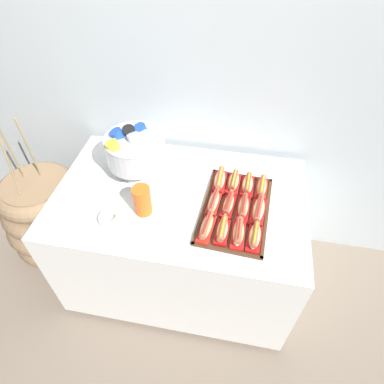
{
  "coord_description": "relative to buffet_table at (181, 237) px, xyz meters",
  "views": [
    {
      "loc": [
        0.29,
        -1.15,
        2.02
      ],
      "look_at": [
        0.07,
        -0.01,
        0.83
      ],
      "focal_mm": 30.45,
      "sensor_mm": 36.0,
      "label": 1
    }
  ],
  "objects": [
    {
      "name": "hot_dog_9",
      "position": [
        0.27,
        0.12,
        0.41
      ],
      "size": [
        0.08,
        0.16,
        0.06
      ],
      "color": "red",
      "rests_on": "serving_tray"
    },
    {
      "name": "punch_bowl",
      "position": [
        -0.26,
        0.14,
        0.53
      ],
      "size": [
        0.32,
        0.32,
        0.28
      ],
      "color": "silver",
      "rests_on": "buffet_table"
    },
    {
      "name": "hot_dog_6",
      "position": [
        0.34,
        -0.05,
        0.41
      ],
      "size": [
        0.07,
        0.17,
        0.06
      ],
      "color": "#B21414",
      "rests_on": "serving_tray"
    },
    {
      "name": "donut",
      "position": [
        -0.3,
        -0.22,
        0.39
      ],
      "size": [
        0.12,
        0.12,
        0.04
      ],
      "color": "silver",
      "rests_on": "buffet_table"
    },
    {
      "name": "floor_vase",
      "position": [
        -0.97,
        0.1,
        -0.12
      ],
      "size": [
        0.59,
        0.59,
        1.14
      ],
      "color": "#896B4C",
      "rests_on": "ground_plane"
    },
    {
      "name": "hot_dog_7",
      "position": [
        0.41,
        -0.06,
        0.41
      ],
      "size": [
        0.09,
        0.19,
        0.06
      ],
      "color": "red",
      "rests_on": "serving_tray"
    },
    {
      "name": "buffet_table",
      "position": [
        0.0,
        0.0,
        0.0
      ],
      "size": [
        1.33,
        0.83,
        0.78
      ],
      "color": "white",
      "rests_on": "ground_plane"
    },
    {
      "name": "hot_dog_4",
      "position": [
        0.19,
        -0.04,
        0.4
      ],
      "size": [
        0.07,
        0.18,
        0.06
      ],
      "color": "red",
      "rests_on": "serving_tray"
    },
    {
      "name": "hot_dog_2",
      "position": [
        0.33,
        -0.22,
        0.41
      ],
      "size": [
        0.06,
        0.16,
        0.07
      ],
      "color": "red",
      "rests_on": "serving_tray"
    },
    {
      "name": "hot_dog_0",
      "position": [
        0.18,
        -0.21,
        0.41
      ],
      "size": [
        0.08,
        0.18,
        0.06
      ],
      "color": "red",
      "rests_on": "serving_tray"
    },
    {
      "name": "hot_dog_11",
      "position": [
        0.42,
        0.11,
        0.4
      ],
      "size": [
        0.07,
        0.16,
        0.06
      ],
      "color": "red",
      "rests_on": "serving_tray"
    },
    {
      "name": "back_wall",
      "position": [
        0.0,
        0.51,
        0.89
      ],
      "size": [
        6.0,
        0.1,
        2.6
      ],
      "primitive_type": "cube",
      "color": "#B2BCC1",
      "rests_on": "ground_plane"
    },
    {
      "name": "hot_dog_8",
      "position": [
        0.2,
        0.12,
        0.4
      ],
      "size": [
        0.07,
        0.17,
        0.06
      ],
      "color": "red",
      "rests_on": "serving_tray"
    },
    {
      "name": "hot_dog_1",
      "position": [
        0.25,
        -0.21,
        0.4
      ],
      "size": [
        0.07,
        0.15,
        0.06
      ],
      "color": "#B21414",
      "rests_on": "serving_tray"
    },
    {
      "name": "hot_dog_3",
      "position": [
        0.4,
        -0.22,
        0.41
      ],
      "size": [
        0.08,
        0.16,
        0.06
      ],
      "color": "#B21414",
      "rests_on": "serving_tray"
    },
    {
      "name": "cup_stack",
      "position": [
        -0.15,
        -0.14,
        0.45
      ],
      "size": [
        0.09,
        0.09,
        0.16
      ],
      "color": "#EA5B19",
      "rests_on": "buffet_table"
    },
    {
      "name": "hot_dog_10",
      "position": [
        0.35,
        0.11,
        0.4
      ],
      "size": [
        0.07,
        0.16,
        0.06
      ],
      "color": "#B21414",
      "rests_on": "serving_tray"
    },
    {
      "name": "ground_plane",
      "position": [
        0.0,
        0.0,
        -0.41
      ],
      "size": [
        10.0,
        10.0,
        0.0
      ],
      "primitive_type": "plane",
      "color": "#7A6B5B"
    },
    {
      "name": "hot_dog_5",
      "position": [
        0.26,
        -0.05,
        0.4
      ],
      "size": [
        0.07,
        0.16,
        0.06
      ],
      "color": "#B21414",
      "rests_on": "serving_tray"
    },
    {
      "name": "serving_tray",
      "position": [
        0.3,
        -0.05,
        0.38
      ],
      "size": [
        0.36,
        0.54,
        0.01
      ],
      "color": "#472B19",
      "rests_on": "buffet_table"
    }
  ]
}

